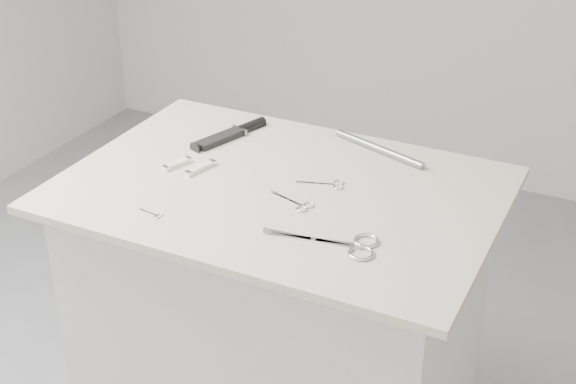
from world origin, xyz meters
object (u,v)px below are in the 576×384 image
at_px(plinth, 281,346).
at_px(pocket_knife_a, 177,164).
at_px(metal_rail, 379,149).
at_px(pocket_knife_b, 201,168).
at_px(sheathed_knife, 234,133).
at_px(embroidery_scissors_a, 297,204).
at_px(tiny_scissors, 153,215).
at_px(large_shears, 345,244).
at_px(embroidery_scissors_b, 329,184).

distance_m(plinth, pocket_knife_a, 0.55).
bearing_deg(metal_rail, pocket_knife_b, -141.08).
distance_m(plinth, sheathed_knife, 0.57).
relative_size(embroidery_scissors_a, tiny_scissors, 1.90).
bearing_deg(tiny_scissors, pocket_knife_b, 103.34).
height_order(plinth, sheathed_knife, sheathed_knife).
height_order(embroidery_scissors_a, pocket_knife_b, pocket_knife_b).
height_order(plinth, pocket_knife_b, pocket_knife_b).
height_order(tiny_scissors, pocket_knife_b, pocket_knife_b).
bearing_deg(large_shears, pocket_knife_b, 151.07).
height_order(plinth, pocket_knife_a, pocket_knife_a).
relative_size(large_shears, pocket_knife_b, 2.57).
xyz_separation_m(large_shears, metal_rail, (-0.09, 0.44, 0.01)).
bearing_deg(sheathed_knife, large_shears, -109.85).
relative_size(pocket_knife_a, metal_rail, 0.29).
bearing_deg(tiny_scissors, plinth, 60.34).
bearing_deg(plinth, large_shears, -36.01).
relative_size(tiny_scissors, sheathed_knife, 0.28).
relative_size(plinth, embroidery_scissors_a, 7.68).
bearing_deg(large_shears, metal_rail, 92.81).
xyz_separation_m(plinth, tiny_scissors, (-0.19, -0.24, 0.47)).
height_order(pocket_knife_a, metal_rail, metal_rail).
xyz_separation_m(plinth, pocket_knife_a, (-0.27, -0.02, 0.47)).
xyz_separation_m(large_shears, tiny_scissors, (-0.42, -0.07, -0.00)).
bearing_deg(embroidery_scissors_b, tiny_scissors, -151.46).
distance_m(embroidery_scissors_b, sheathed_knife, 0.36).
bearing_deg(plinth, pocket_knife_a, -176.38).
distance_m(plinth, pocket_knife_b, 0.52).
relative_size(tiny_scissors, pocket_knife_b, 0.66).
distance_m(embroidery_scissors_b, pocket_knife_a, 0.38).
height_order(plinth, embroidery_scissors_a, embroidery_scissors_a).
relative_size(plinth, pocket_knife_a, 11.23).
bearing_deg(pocket_knife_b, large_shears, -94.94).
xyz_separation_m(large_shears, sheathed_knife, (-0.47, 0.37, 0.01)).
xyz_separation_m(embroidery_scissors_a, tiny_scissors, (-0.26, -0.18, -0.00)).
xyz_separation_m(embroidery_scissors_a, pocket_knife_a, (-0.34, 0.04, 0.00)).
distance_m(embroidery_scissors_a, metal_rail, 0.34).
relative_size(embroidery_scissors_b, pocket_knife_a, 1.39).
bearing_deg(sheathed_knife, tiny_scissors, -155.57).
bearing_deg(pocket_knife_b, sheathed_knife, 21.84).
bearing_deg(embroidery_scissors_a, tiny_scissors, -128.09).
distance_m(large_shears, pocket_knife_b, 0.47).
bearing_deg(metal_rail, large_shears, -78.14).
distance_m(large_shears, tiny_scissors, 0.43).
distance_m(plinth, metal_rail, 0.57).
bearing_deg(large_shears, sheathed_knife, 132.72).
xyz_separation_m(embroidery_scissors_b, tiny_scissors, (-0.29, -0.29, -0.00)).
bearing_deg(embroidery_scissors_a, pocket_knife_b, -172.72).
xyz_separation_m(tiny_scissors, pocket_knife_a, (-0.08, 0.22, 0.00)).
bearing_deg(pocket_knife_b, pocket_knife_a, 110.45).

